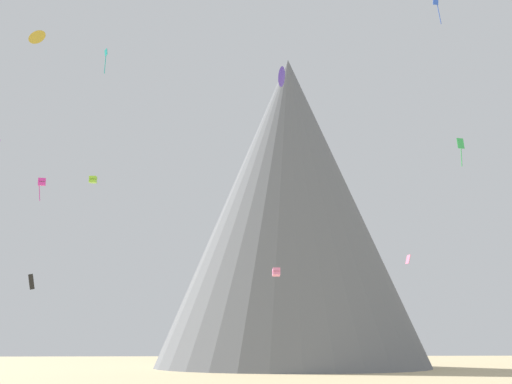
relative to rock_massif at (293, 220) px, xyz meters
name	(u,v)px	position (x,y,z in m)	size (l,w,h in m)	color
rock_massif	(293,220)	(0.00, 0.00, 0.00)	(72.22, 72.22, 62.24)	slate
kite_gold_high	(38,38)	(-34.76, -62.03, 6.74)	(1.98, 1.23, 1.85)	gold
kite_blue_high	(437,1)	(6.98, -63.23, 12.14)	(0.76, 0.51, 3.77)	blue
kite_rainbow_mid	(408,259)	(9.94, -39.82, -12.68)	(0.51, 0.94, 1.24)	#E5668C
kite_green_mid	(461,146)	(6.23, -68.46, -5.68)	(0.99, 0.72, 2.82)	green
kite_indigo_high	(282,77)	(-8.72, -54.85, 6.51)	(1.54, 2.46, 2.39)	#5138B2
kite_magenta_mid	(42,182)	(-36.45, -49.28, -5.29)	(1.00, 1.03, 2.76)	#D1339E
kite_lime_mid	(93,180)	(-31.18, -45.97, -4.05)	(0.88, 0.90, 0.85)	#8CD133
kite_teal_high	(106,57)	(-28.52, -57.84, 6.85)	(0.43, 0.49, 2.86)	teal
kite_black_low	(31,282)	(-35.31, -54.92, -17.39)	(0.80, 0.44, 1.64)	black
kite_pink_low	(276,272)	(-9.03, -49.93, -15.62)	(0.85, 0.91, 0.97)	pink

